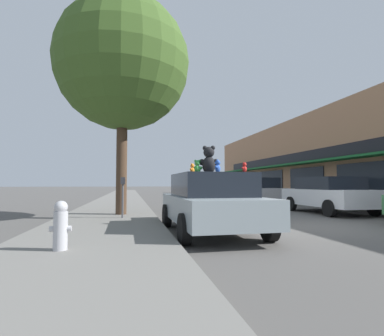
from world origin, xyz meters
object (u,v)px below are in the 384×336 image
at_px(plush_art_car, 211,202).
at_px(teddy_bear_giant, 209,160).
at_px(teddy_bear_red, 245,168).
at_px(parked_car_far_center, 329,194).
at_px(teddy_bear_cream, 208,170).
at_px(street_tree, 123,64).
at_px(teddy_bear_orange, 192,169).
at_px(parked_car_far_right, 257,189).
at_px(teddy_bear_green, 197,167).
at_px(teddy_bear_blue, 218,166).
at_px(fire_hydrant, 61,225).
at_px(parking_meter, 123,192).

relative_size(plush_art_car, teddy_bear_giant, 5.75).
height_order(teddy_bear_red, parked_car_far_center, teddy_bear_red).
xyz_separation_m(teddy_bear_cream, street_tree, (-2.48, 2.58, 3.90)).
distance_m(plush_art_car, parked_car_far_center, 7.39).
bearing_deg(teddy_bear_red, teddy_bear_orange, -75.30).
distance_m(plush_art_car, parked_car_far_right, 12.81).
distance_m(teddy_bear_orange, street_tree, 5.54).
bearing_deg(teddy_bear_green, teddy_bear_orange, 59.63).
height_order(plush_art_car, teddy_bear_giant, teddy_bear_giant).
bearing_deg(teddy_bear_giant, teddy_bear_red, 135.33).
height_order(teddy_bear_blue, parked_car_far_right, teddy_bear_blue).
xyz_separation_m(teddy_bear_cream, teddy_bear_orange, (-0.65, -0.88, -0.02)).
relative_size(street_tree, fire_hydrant, 9.82).
distance_m(teddy_bear_red, teddy_bear_orange, 1.41).
height_order(teddy_bear_giant, street_tree, street_tree).
height_order(teddy_bear_giant, teddy_bear_orange, teddy_bear_giant).
xyz_separation_m(teddy_bear_orange, parked_car_far_center, (6.69, 3.83, -0.81)).
relative_size(teddy_bear_cream, parked_car_far_right, 0.07).
bearing_deg(fire_hydrant, teddy_bear_cream, 42.92).
bearing_deg(teddy_bear_cream, street_tree, -73.17).
bearing_deg(plush_art_car, parking_meter, 131.33).
xyz_separation_m(parked_car_far_right, parking_meter, (-8.44, -8.75, 0.11)).
distance_m(plush_art_car, fire_hydrant, 3.70).
xyz_separation_m(teddy_bear_cream, teddy_bear_green, (-0.48, -0.71, 0.03)).
distance_m(fire_hydrant, parking_meter, 4.59).
distance_m(parked_car_far_center, fire_hydrant, 11.08).
bearing_deg(plush_art_car, parked_car_far_center, 31.54).
distance_m(teddy_bear_giant, teddy_bear_blue, 0.84).
distance_m(parked_car_far_right, street_tree, 12.35).
xyz_separation_m(plush_art_car, teddy_bear_green, (-0.28, 0.29, 0.88)).
bearing_deg(teddy_bear_orange, teddy_bear_blue, 76.85).
bearing_deg(teddy_bear_red, teddy_bear_blue, -62.42).
xyz_separation_m(parked_car_far_center, parking_meter, (-8.44, -1.51, 0.18)).
bearing_deg(fire_hydrant, teddy_bear_blue, 25.97).
height_order(teddy_bear_orange, fire_hydrant, teddy_bear_orange).
relative_size(parked_car_far_right, parking_meter, 3.66).
relative_size(teddy_bear_blue, parked_car_far_center, 0.07).
distance_m(teddy_bear_red, teddy_bear_blue, 0.63).
distance_m(teddy_bear_green, parking_meter, 2.97).
distance_m(teddy_bear_red, street_tree, 6.58).
bearing_deg(parked_car_far_center, teddy_bear_red, -139.70).
height_order(parked_car_far_center, street_tree, street_tree).
height_order(plush_art_car, teddy_bear_green, teddy_bear_green).
bearing_deg(teddy_bear_cream, fire_hydrant, 15.83).
height_order(teddy_bear_red, street_tree, street_tree).
distance_m(teddy_bear_red, parked_car_far_right, 13.36).
bearing_deg(teddy_bear_green, street_tree, -44.85).
relative_size(teddy_bear_giant, parked_car_far_center, 0.17).
relative_size(street_tree, parking_meter, 6.11).
xyz_separation_m(teddy_bear_green, parked_car_far_right, (6.52, 10.90, -0.80)).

